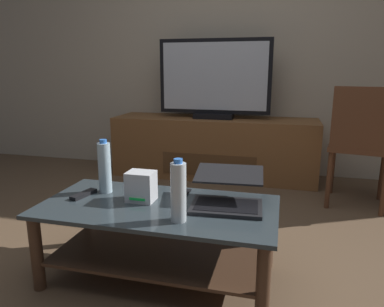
{
  "coord_description": "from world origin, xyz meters",
  "views": [
    {
      "loc": [
        0.5,
        -1.58,
        1.06
      ],
      "look_at": [
        -0.03,
        0.49,
        0.55
      ],
      "focal_mm": 33.42,
      "sensor_mm": 36.0,
      "label": 1
    }
  ],
  "objects_px": {
    "cell_phone": "(182,193)",
    "tv_remote": "(84,194)",
    "dining_chair": "(360,141)",
    "router_box": "(141,186)",
    "television": "(214,81)",
    "laptop": "(228,193)",
    "water_bottle_near": "(105,167)",
    "media_cabinet": "(214,147)",
    "coffee_table": "(159,228)",
    "water_bottle_far": "(178,192)"
  },
  "relations": [
    {
      "from": "media_cabinet",
      "to": "tv_remote",
      "type": "distance_m",
      "value": 1.87
    },
    {
      "from": "router_box",
      "to": "water_bottle_far",
      "type": "xyz_separation_m",
      "value": [
        0.26,
        -0.19,
        0.06
      ]
    },
    {
      "from": "cell_phone",
      "to": "tv_remote",
      "type": "distance_m",
      "value": 0.52
    },
    {
      "from": "television",
      "to": "tv_remote",
      "type": "xyz_separation_m",
      "value": [
        -0.35,
        -1.81,
        -0.54
      ]
    },
    {
      "from": "television",
      "to": "router_box",
      "type": "distance_m",
      "value": 1.85
    },
    {
      "from": "media_cabinet",
      "to": "cell_phone",
      "type": "height_order",
      "value": "media_cabinet"
    },
    {
      "from": "router_box",
      "to": "cell_phone",
      "type": "bearing_deg",
      "value": 39.14
    },
    {
      "from": "coffee_table",
      "to": "cell_phone",
      "type": "relative_size",
      "value": 8.38
    },
    {
      "from": "coffee_table",
      "to": "media_cabinet",
      "type": "relative_size",
      "value": 0.59
    },
    {
      "from": "media_cabinet",
      "to": "router_box",
      "type": "relative_size",
      "value": 12.96
    },
    {
      "from": "media_cabinet",
      "to": "water_bottle_near",
      "type": "height_order",
      "value": "water_bottle_near"
    },
    {
      "from": "media_cabinet",
      "to": "router_box",
      "type": "xyz_separation_m",
      "value": [
        -0.03,
        -1.82,
        0.18
      ]
    },
    {
      "from": "router_box",
      "to": "water_bottle_near",
      "type": "distance_m",
      "value": 0.26
    },
    {
      "from": "water_bottle_near",
      "to": "cell_phone",
      "type": "relative_size",
      "value": 2.1
    },
    {
      "from": "laptop",
      "to": "tv_remote",
      "type": "bearing_deg",
      "value": -174.53
    },
    {
      "from": "television",
      "to": "tv_remote",
      "type": "relative_size",
      "value": 6.7
    },
    {
      "from": "water_bottle_far",
      "to": "tv_remote",
      "type": "bearing_deg",
      "value": 163.09
    },
    {
      "from": "dining_chair",
      "to": "water_bottle_near",
      "type": "xyz_separation_m",
      "value": [
        -1.49,
        -1.18,
        0.01
      ]
    },
    {
      "from": "water_bottle_near",
      "to": "laptop",
      "type": "bearing_deg",
      "value": -1.52
    },
    {
      "from": "coffee_table",
      "to": "television",
      "type": "bearing_deg",
      "value": 92.39
    },
    {
      "from": "media_cabinet",
      "to": "laptop",
      "type": "bearing_deg",
      "value": -76.89
    },
    {
      "from": "coffee_table",
      "to": "laptop",
      "type": "bearing_deg",
      "value": 15.5
    },
    {
      "from": "dining_chair",
      "to": "water_bottle_near",
      "type": "height_order",
      "value": "dining_chair"
    },
    {
      "from": "coffee_table",
      "to": "tv_remote",
      "type": "bearing_deg",
      "value": 177.33
    },
    {
      "from": "cell_phone",
      "to": "laptop",
      "type": "bearing_deg",
      "value": -16.1
    },
    {
      "from": "tv_remote",
      "to": "television",
      "type": "bearing_deg",
      "value": 92.14
    },
    {
      "from": "television",
      "to": "water_bottle_far",
      "type": "distance_m",
      "value": 2.04
    },
    {
      "from": "television",
      "to": "laptop",
      "type": "xyz_separation_m",
      "value": [
        0.41,
        -1.74,
        -0.49
      ]
    },
    {
      "from": "dining_chair",
      "to": "television",
      "type": "bearing_deg",
      "value": 156.42
    },
    {
      "from": "router_box",
      "to": "water_bottle_far",
      "type": "height_order",
      "value": "water_bottle_far"
    },
    {
      "from": "media_cabinet",
      "to": "tv_remote",
      "type": "relative_size",
      "value": 12.38
    },
    {
      "from": "router_box",
      "to": "water_bottle_far",
      "type": "distance_m",
      "value": 0.33
    },
    {
      "from": "laptop",
      "to": "cell_phone",
      "type": "relative_size",
      "value": 2.8
    },
    {
      "from": "television",
      "to": "router_box",
      "type": "relative_size",
      "value": 7.02
    },
    {
      "from": "laptop",
      "to": "water_bottle_near",
      "type": "bearing_deg",
      "value": 178.48
    },
    {
      "from": "media_cabinet",
      "to": "water_bottle_far",
      "type": "relative_size",
      "value": 6.94
    },
    {
      "from": "laptop",
      "to": "router_box",
      "type": "relative_size",
      "value": 2.57
    },
    {
      "from": "cell_phone",
      "to": "water_bottle_far",
      "type": "bearing_deg",
      "value": -74.18
    },
    {
      "from": "water_bottle_near",
      "to": "water_bottle_far",
      "type": "distance_m",
      "value": 0.56
    },
    {
      "from": "dining_chair",
      "to": "router_box",
      "type": "xyz_separation_m",
      "value": [
        -1.25,
        -1.26,
        -0.06
      ]
    },
    {
      "from": "dining_chair",
      "to": "laptop",
      "type": "relative_size",
      "value": 2.39
    },
    {
      "from": "laptop",
      "to": "cell_phone",
      "type": "distance_m",
      "value": 0.28
    },
    {
      "from": "coffee_table",
      "to": "tv_remote",
      "type": "distance_m",
      "value": 0.45
    },
    {
      "from": "media_cabinet",
      "to": "router_box",
      "type": "height_order",
      "value": "media_cabinet"
    },
    {
      "from": "media_cabinet",
      "to": "water_bottle_near",
      "type": "xyz_separation_m",
      "value": [
        -0.27,
        -1.74,
        0.25
      ]
    },
    {
      "from": "tv_remote",
      "to": "media_cabinet",
      "type": "bearing_deg",
      "value": 92.26
    },
    {
      "from": "cell_phone",
      "to": "tv_remote",
      "type": "xyz_separation_m",
      "value": [
        -0.5,
        -0.16,
        0.01
      ]
    },
    {
      "from": "coffee_table",
      "to": "laptop",
      "type": "height_order",
      "value": "laptop"
    },
    {
      "from": "coffee_table",
      "to": "tv_remote",
      "type": "xyz_separation_m",
      "value": [
        -0.42,
        0.02,
        0.14
      ]
    },
    {
      "from": "router_box",
      "to": "dining_chair",
      "type": "bearing_deg",
      "value": 45.1
    }
  ]
}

